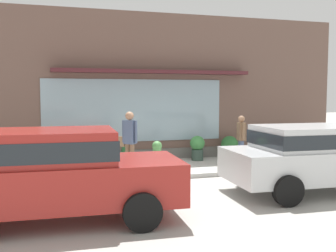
% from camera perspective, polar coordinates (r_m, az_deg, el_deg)
% --- Properties ---
extents(ground_plane, '(60.00, 60.00, 0.00)m').
position_cam_1_polar(ground_plane, '(10.85, 1.87, -7.29)').
color(ground_plane, '#B2AFA8').
extents(curb_strip, '(14.00, 0.24, 0.12)m').
position_cam_1_polar(curb_strip, '(10.65, 2.21, -7.19)').
color(curb_strip, '#B2B2AD').
rests_on(curb_strip, ground_plane).
extents(storefront, '(14.00, 0.81, 4.98)m').
position_cam_1_polar(storefront, '(13.67, -2.37, 5.49)').
color(storefront, brown).
rests_on(storefront, ground_plane).
extents(fire_hydrant, '(0.43, 0.40, 0.89)m').
position_cam_1_polar(fire_hydrant, '(11.43, -1.60, -4.35)').
color(fire_hydrant, '#4C8C47').
rests_on(fire_hydrant, ground_plane).
extents(pedestrian_with_handbag, '(0.50, 0.50, 1.76)m').
position_cam_1_polar(pedestrian_with_handbag, '(10.97, -5.62, -1.73)').
color(pedestrian_with_handbag, brown).
rests_on(pedestrian_with_handbag, ground_plane).
extents(pedestrian_passerby, '(0.24, 0.49, 1.56)m').
position_cam_1_polar(pedestrian_passerby, '(12.80, 10.49, -1.43)').
color(pedestrian_passerby, '#475675').
rests_on(pedestrian_passerby, ground_plane).
extents(parked_car_red, '(4.39, 2.07, 1.63)m').
position_cam_1_polar(parked_car_red, '(7.21, -16.25, -6.12)').
color(parked_car_red, maroon).
rests_on(parked_car_red, ground_plane).
extents(parked_car_silver, '(4.27, 2.11, 1.52)m').
position_cam_1_polar(parked_car_silver, '(9.64, 20.42, -3.83)').
color(parked_car_silver, silver).
rests_on(parked_car_silver, ground_plane).
extents(potted_plant_trailing_edge, '(0.62, 0.62, 0.77)m').
position_cam_1_polar(potted_plant_trailing_edge, '(14.13, 8.86, -2.88)').
color(potted_plant_trailing_edge, '#B7B2A3').
rests_on(potted_plant_trailing_edge, ground_plane).
extents(potted_plant_doorstep, '(0.37, 0.37, 1.02)m').
position_cam_1_polar(potted_plant_doorstep, '(12.60, -6.18, -3.39)').
color(potted_plant_doorstep, '#9E6042').
rests_on(potted_plant_doorstep, ground_plane).
extents(potted_plant_low_front, '(0.38, 0.38, 0.94)m').
position_cam_1_polar(potted_plant_low_front, '(12.63, -21.15, -3.85)').
color(potted_plant_low_front, '#B7B2A3').
rests_on(potted_plant_low_front, ground_plane).
extents(potted_plant_window_center, '(0.46, 0.46, 1.31)m').
position_cam_1_polar(potted_plant_window_center, '(12.56, -16.37, -2.94)').
color(potted_plant_window_center, '#B7B2A3').
rests_on(potted_plant_window_center, ground_plane).
extents(potted_plant_corner_tall, '(0.51, 0.51, 0.79)m').
position_cam_1_polar(potted_plant_corner_tall, '(15.19, 16.72, -2.40)').
color(potted_plant_corner_tall, '#4C4C51').
rests_on(potted_plant_corner_tall, ground_plane).
extents(potted_plant_by_entrance, '(0.50, 0.50, 0.83)m').
position_cam_1_polar(potted_plant_by_entrance, '(13.41, 4.25, -3.02)').
color(potted_plant_by_entrance, '#33473D').
rests_on(potted_plant_by_entrance, ground_plane).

